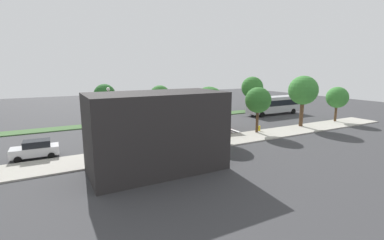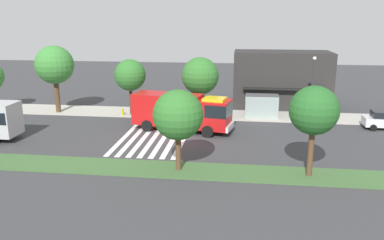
{
  "view_description": "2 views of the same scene",
  "coord_description": "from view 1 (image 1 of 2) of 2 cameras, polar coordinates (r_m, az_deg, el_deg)",
  "views": [
    {
      "loc": [
        17.73,
        35.18,
        8.67
      ],
      "look_at": [
        -0.44,
        1.54,
        1.45
      ],
      "focal_mm": 25.69,
      "sensor_mm": 36.0,
      "label": 1
    },
    {
      "loc": [
        4.78,
        -33.56,
        10.62
      ],
      "look_at": [
        0.33,
        1.49,
        1.28
      ],
      "focal_mm": 36.46,
      "sensor_mm": 36.0,
      "label": 2
    }
  ],
  "objects": [
    {
      "name": "ground_plane",
      "position": [
        40.34,
        -1.59,
        -1.73
      ],
      "size": [
        120.0,
        120.0,
        0.0
      ],
      "primitive_type": "plane",
      "color": "#38383A"
    },
    {
      "name": "sidewalk",
      "position": [
        33.0,
        5.27,
        -4.46
      ],
      "size": [
        60.0,
        4.52,
        0.14
      ],
      "primitive_type": "cube",
      "color": "#ADA89E",
      "rests_on": "ground_plane"
    },
    {
      "name": "median_strip",
      "position": [
        47.42,
        -5.93,
        0.18
      ],
      "size": [
        60.0,
        3.0,
        0.14
      ],
      "primitive_type": "cube",
      "color": "#3D6033",
      "rests_on": "ground_plane"
    },
    {
      "name": "crosswalk",
      "position": [
        41.7,
        1.98,
        -1.31
      ],
      "size": [
        5.85,
        11.61,
        0.01
      ],
      "color": "silver",
      "rests_on": "ground_plane"
    },
    {
      "name": "fire_truck",
      "position": [
        38.36,
        0.54,
        0.66
      ],
      "size": [
        9.91,
        4.44,
        3.51
      ],
      "rotation": [
        0.0,
        0.0,
        -0.2
      ],
      "color": "#B71414",
      "rests_on": "ground_plane"
    },
    {
      "name": "parked_car_west",
      "position": [
        35.68,
        2.3,
        -1.92
      ],
      "size": [
        4.8,
        2.14,
        1.71
      ],
      "rotation": [
        0.0,
        0.0,
        -0.02
      ],
      "color": "silver",
      "rests_on": "ground_plane"
    },
    {
      "name": "parked_car_mid",
      "position": [
        30.94,
        -29.74,
        -5.27
      ],
      "size": [
        4.28,
        2.2,
        1.78
      ],
      "rotation": [
        0.0,
        0.0,
        -0.03
      ],
      "color": "silver",
      "rests_on": "ground_plane"
    },
    {
      "name": "transit_bus",
      "position": [
        54.32,
        16.58,
        3.22
      ],
      "size": [
        11.52,
        2.94,
        3.41
      ],
      "rotation": [
        0.0,
        0.0,
        3.15
      ],
      "color": "#B2B2B7",
      "rests_on": "ground_plane"
    },
    {
      "name": "bus_stop_shelter",
      "position": [
        30.25,
        -6.99,
        -2.35
      ],
      "size": [
        3.5,
        1.4,
        2.46
      ],
      "color": "#4C4C51",
      "rests_on": "sidewalk"
    },
    {
      "name": "bench_near_shelter",
      "position": [
        32.15,
        -0.26,
        -3.87
      ],
      "size": [
        1.6,
        0.5,
        0.9
      ],
      "color": "black",
      "rests_on": "sidewalk"
    },
    {
      "name": "street_lamp",
      "position": [
        29.07,
        -16.74,
        1.06
      ],
      "size": [
        0.36,
        0.36,
        6.66
      ],
      "color": "#2D2D30",
      "rests_on": "sidewalk"
    },
    {
      "name": "storefront_building",
      "position": [
        23.52,
        -7.28,
        -2.46
      ],
      "size": [
        11.28,
        6.44,
        6.72
      ],
      "color": "#282626",
      "rests_on": "ground_plane"
    },
    {
      "name": "sidewalk_tree_far_west",
      "position": [
        50.26,
        27.92,
        4.15
      ],
      "size": [
        3.41,
        3.41,
        5.62
      ],
      "color": "#513823",
      "rests_on": "sidewalk"
    },
    {
      "name": "sidewalk_tree_west",
      "position": [
        43.64,
        22.09,
        5.69
      ],
      "size": [
        4.24,
        4.24,
        7.49
      ],
      "color": "#513823",
      "rests_on": "sidewalk"
    },
    {
      "name": "sidewalk_tree_center",
      "position": [
        37.54,
        13.56,
        4.01
      ],
      "size": [
        3.43,
        3.43,
        6.1
      ],
      "color": "#47301E",
      "rests_on": "sidewalk"
    },
    {
      "name": "sidewalk_tree_east",
      "position": [
        32.94,
        3.53,
        3.46
      ],
      "size": [
        3.97,
        3.97,
        6.41
      ],
      "color": "#513823",
      "rests_on": "sidewalk"
    },
    {
      "name": "median_tree_far_west",
      "position": [
        57.04,
        12.4,
        6.58
      ],
      "size": [
        4.35,
        4.35,
        6.91
      ],
      "color": "#47301E",
      "rests_on": "median_strip"
    },
    {
      "name": "median_tree_west",
      "position": [
        46.65,
        -6.66,
        4.99
      ],
      "size": [
        3.52,
        3.52,
        5.74
      ],
      "color": "#513823",
      "rests_on": "median_strip"
    },
    {
      "name": "median_tree_center",
      "position": [
        44.08,
        -17.68,
        4.98
      ],
      "size": [
        3.26,
        3.26,
        6.21
      ],
      "color": "#513823",
      "rests_on": "median_strip"
    },
    {
      "name": "fire_hydrant",
      "position": [
        39.15,
        13.79,
        -1.69
      ],
      "size": [
        0.28,
        0.28,
        0.7
      ],
      "primitive_type": "cylinder",
      "color": "gold",
      "rests_on": "sidewalk"
    }
  ]
}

